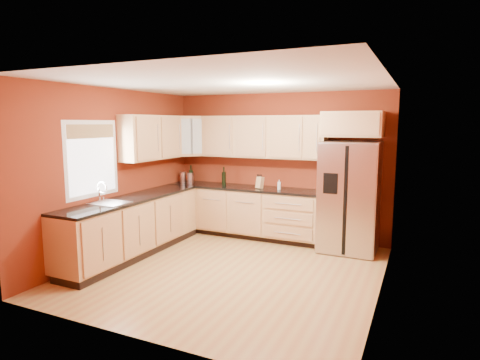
{
  "coord_description": "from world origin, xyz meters",
  "views": [
    {
      "loc": [
        2.39,
        -4.88,
        2.07
      ],
      "look_at": [
        -0.26,
        0.9,
        1.16
      ],
      "focal_mm": 30.0,
      "sensor_mm": 36.0,
      "label": 1
    }
  ],
  "objects_px": {
    "canister_left": "(190,178)",
    "knife_block": "(260,183)",
    "refrigerator": "(349,197)",
    "wine_bottle_a": "(191,174)",
    "soap_dispenser": "(279,185)"
  },
  "relations": [
    {
      "from": "refrigerator",
      "to": "knife_block",
      "type": "xyz_separation_m",
      "value": [
        -1.56,
        0.01,
        0.13
      ]
    },
    {
      "from": "wine_bottle_a",
      "to": "soap_dispenser",
      "type": "bearing_deg",
      "value": -2.22
    },
    {
      "from": "refrigerator",
      "to": "wine_bottle_a",
      "type": "xyz_separation_m",
      "value": [
        -3.04,
        0.11,
        0.2
      ]
    },
    {
      "from": "wine_bottle_a",
      "to": "refrigerator",
      "type": "bearing_deg",
      "value": -1.98
    },
    {
      "from": "refrigerator",
      "to": "canister_left",
      "type": "bearing_deg",
      "value": 179.36
    },
    {
      "from": "canister_left",
      "to": "soap_dispenser",
      "type": "relative_size",
      "value": 1.15
    },
    {
      "from": "soap_dispenser",
      "to": "refrigerator",
      "type": "bearing_deg",
      "value": -1.62
    },
    {
      "from": "wine_bottle_a",
      "to": "soap_dispenser",
      "type": "xyz_separation_m",
      "value": [
        1.83,
        -0.07,
        -0.09
      ]
    },
    {
      "from": "knife_block",
      "to": "soap_dispenser",
      "type": "distance_m",
      "value": 0.35
    },
    {
      "from": "soap_dispenser",
      "to": "wine_bottle_a",
      "type": "bearing_deg",
      "value": 177.78
    },
    {
      "from": "canister_left",
      "to": "knife_block",
      "type": "relative_size",
      "value": 0.95
    },
    {
      "from": "refrigerator",
      "to": "wine_bottle_a",
      "type": "height_order",
      "value": "refrigerator"
    },
    {
      "from": "knife_block",
      "to": "wine_bottle_a",
      "type": "bearing_deg",
      "value": -167.06
    },
    {
      "from": "canister_left",
      "to": "knife_block",
      "type": "xyz_separation_m",
      "value": [
        1.45,
        -0.02,
        0.0
      ]
    },
    {
      "from": "refrigerator",
      "to": "soap_dispenser",
      "type": "height_order",
      "value": "refrigerator"
    }
  ]
}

